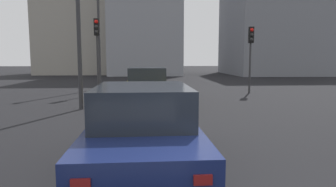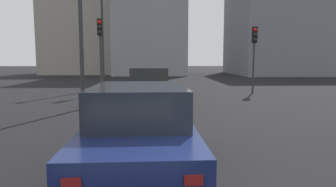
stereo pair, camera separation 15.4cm
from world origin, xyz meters
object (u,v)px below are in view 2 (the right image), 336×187
at_px(street_lamp_kerbside, 102,19).
at_px(traffic_light_near_left, 100,40).
at_px(car_navy_right_second, 140,129).
at_px(street_lamp_far, 80,8).
at_px(car_yellow_right_lead, 149,86).
at_px(traffic_light_near_right, 254,45).

bearing_deg(street_lamp_kerbside, traffic_light_near_left, -172.83).
xyz_separation_m(car_navy_right_second, traffic_light_near_left, (11.50, 2.73, 2.22)).
distance_m(traffic_light_near_left, street_lamp_far, 5.03).
bearing_deg(car_yellow_right_lead, street_lamp_kerbside, 23.72).
xyz_separation_m(car_navy_right_second, traffic_light_near_right, (11.63, -5.81, 1.97)).
distance_m(car_navy_right_second, street_lamp_kerbside, 15.13).
bearing_deg(car_navy_right_second, street_lamp_far, 20.03).
bearing_deg(street_lamp_far, traffic_light_near_right, -58.68).
height_order(traffic_light_near_left, traffic_light_near_right, traffic_light_near_left).
height_order(car_navy_right_second, traffic_light_near_right, traffic_light_near_right).
xyz_separation_m(traffic_light_near_right, street_lamp_kerbside, (2.70, 8.90, 1.73)).
distance_m(street_lamp_kerbside, street_lamp_far, 7.83).
bearing_deg(car_yellow_right_lead, car_navy_right_second, 178.57).
relative_size(street_lamp_kerbside, street_lamp_far, 1.17).
bearing_deg(street_lamp_kerbside, traffic_light_near_right, -106.90).
distance_m(car_yellow_right_lead, car_navy_right_second, 7.85).
bearing_deg(traffic_light_near_right, traffic_light_near_left, -86.11).
relative_size(car_yellow_right_lead, street_lamp_kerbside, 0.57).
xyz_separation_m(traffic_light_near_right, street_lamp_far, (-5.09, 8.36, 1.16)).
relative_size(traffic_light_near_left, street_lamp_far, 0.64).
bearing_deg(street_lamp_kerbside, car_navy_right_second, -167.85).
relative_size(car_navy_right_second, traffic_light_near_left, 1.11).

